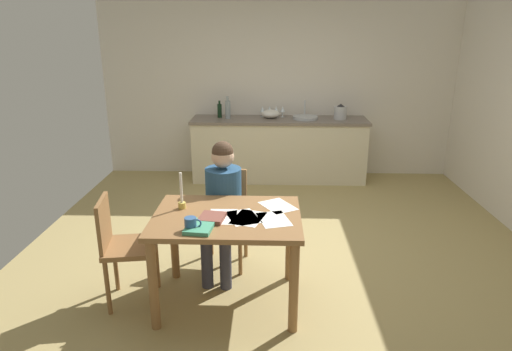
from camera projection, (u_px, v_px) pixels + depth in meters
The scene contains 25 objects.
ground_plane at pixel (282, 250), 4.50m from camera, with size 5.20×5.20×0.04m, color tan.
wall_back at pixel (279, 87), 6.56m from camera, with size 5.20×0.12×2.60m, color silver.
kitchen_counter at pixel (279, 149), 6.48m from camera, with size 2.51×0.64×0.90m.
dining_table at pixel (227, 230), 3.42m from camera, with size 1.13×0.84×0.76m.
chair_at_table at pixel (226, 213), 4.10m from camera, with size 0.43×0.43×0.88m.
person_seated at pixel (222, 200), 3.90m from camera, with size 0.35×0.61×1.19m.
chair_side_empty at pixel (123, 245), 3.48m from camera, with size 0.46×0.46×0.89m.
coffee_mug at pixel (191, 224), 3.12m from camera, with size 0.12×0.08×0.09m.
candlestick at pixel (182, 198), 3.49m from camera, with size 0.06×0.06×0.30m.
book_magazine at pixel (200, 227), 3.15m from camera, with size 0.18×0.25×0.03m, color #459973.
book_cookery at pixel (212, 218), 3.30m from camera, with size 0.18×0.20×0.03m, color brown.
paper_letter at pixel (223, 217), 3.35m from camera, with size 0.21×0.30×0.00m, color white.
paper_bill at pixel (248, 218), 3.33m from camera, with size 0.21×0.30×0.00m, color white.
paper_envelope at pixel (274, 219), 3.31m from camera, with size 0.21×0.30×0.00m, color white.
paper_receipt at pixel (278, 206), 3.56m from camera, with size 0.21×0.30×0.00m, color white.
paper_notice at pixel (243, 217), 3.34m from camera, with size 0.21×0.30×0.00m, color white.
sink_unit at pixel (305, 117), 6.32m from camera, with size 0.36×0.36×0.24m.
bottle_oil at pixel (220, 110), 6.40m from camera, with size 0.06×0.06×0.24m.
bottle_vinegar at pixel (228, 109), 6.31m from camera, with size 0.08×0.08×0.31m.
mixing_bowl at pixel (271, 114), 6.39m from camera, with size 0.26×0.26×0.12m, color white.
stovetop_kettle at pixel (340, 112), 6.28m from camera, with size 0.18×0.18×0.22m.
wine_glass_near_sink at pixel (283, 109), 6.45m from camera, with size 0.07×0.07×0.15m.
wine_glass_by_kettle at pixel (276, 109), 6.45m from camera, with size 0.07×0.07×0.15m.
wine_glass_back_left at pixel (269, 109), 6.45m from camera, with size 0.07×0.07×0.15m.
wine_glass_back_right at pixel (262, 109), 6.46m from camera, with size 0.07×0.07×0.15m.
Camera 1 is at (-0.12, -4.05, 2.10)m, focal length 31.13 mm.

